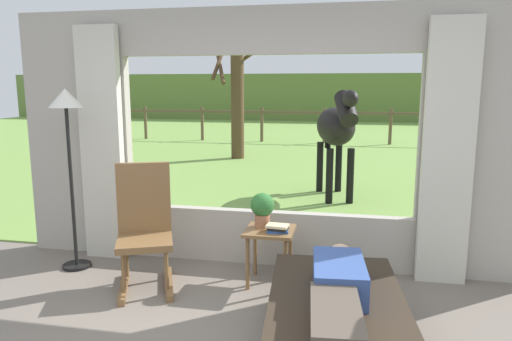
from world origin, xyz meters
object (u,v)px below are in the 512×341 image
(pasture_tree, at_px, (237,97))
(side_table, at_px, (270,239))
(floor_lamp_left, at_px, (67,125))
(recliner_sofa, at_px, (337,330))
(potted_plant, at_px, (262,208))
(horse, at_px, (337,128))
(book_stack, at_px, (278,228))
(reclining_person, at_px, (338,290))
(rocking_chair, at_px, (145,227))

(pasture_tree, bearing_deg, side_table, -74.25)
(side_table, distance_m, floor_lamp_left, 2.22)
(recliner_sofa, relative_size, side_table, 3.41)
(potted_plant, bearing_deg, horse, 80.84)
(book_stack, height_order, pasture_tree, pasture_tree)
(book_stack, bearing_deg, potted_plant, 142.72)
(side_table, xyz_separation_m, floor_lamp_left, (-1.98, 0.01, 1.01))
(reclining_person, xyz_separation_m, side_table, (-0.65, 1.21, -0.10))
(recliner_sofa, distance_m, reclining_person, 0.31)
(reclining_person, relative_size, rocking_chair, 1.28)
(horse, bearing_deg, potted_plant, 67.05)
(rocking_chair, xyz_separation_m, floor_lamp_left, (-0.87, 0.25, 0.89))
(reclining_person, distance_m, horse, 4.72)
(book_stack, distance_m, horse, 3.60)
(potted_plant, bearing_deg, recliner_sofa, -59.18)
(reclining_person, height_order, pasture_tree, pasture_tree)
(reclining_person, bearing_deg, potted_plant, 114.75)
(potted_plant, bearing_deg, reclining_person, -60.18)
(potted_plant, height_order, horse, horse)
(potted_plant, bearing_deg, floor_lamp_left, -178.64)
(side_table, bearing_deg, floor_lamp_left, 179.57)
(recliner_sofa, xyz_separation_m, reclining_person, (0.00, -0.05, 0.30))
(rocking_chair, distance_m, pasture_tree, 7.73)
(book_stack, relative_size, floor_lamp_left, 0.12)
(recliner_sofa, bearing_deg, reclining_person, -95.07)
(side_table, height_order, potted_plant, potted_plant)
(recliner_sofa, relative_size, floor_lamp_left, 1.00)
(rocking_chair, bearing_deg, reclining_person, -51.67)
(recliner_sofa, distance_m, horse, 4.72)
(recliner_sofa, height_order, horse, horse)
(side_table, height_order, pasture_tree, pasture_tree)
(recliner_sofa, height_order, potted_plant, potted_plant)
(recliner_sofa, height_order, rocking_chair, rocking_chair)
(reclining_person, bearing_deg, rocking_chair, 145.97)
(side_table, distance_m, horse, 3.57)
(side_table, relative_size, book_stack, 2.53)
(floor_lamp_left, distance_m, pasture_tree, 7.35)
(side_table, xyz_separation_m, horse, (0.47, 3.46, 0.73))
(rocking_chair, bearing_deg, horse, 44.21)
(reclining_person, relative_size, potted_plant, 4.49)
(rocking_chair, height_order, horse, horse)
(rocking_chair, distance_m, side_table, 1.14)
(horse, xyz_separation_m, pasture_tree, (-2.54, 3.90, 0.38))
(pasture_tree, bearing_deg, potted_plant, -74.71)
(potted_plant, relative_size, pasture_tree, 0.10)
(reclining_person, xyz_separation_m, rocking_chair, (-1.76, 0.97, 0.02))
(recliner_sofa, bearing_deg, side_table, 114.11)
(recliner_sofa, distance_m, pasture_tree, 9.05)
(reclining_person, relative_size, horse, 0.79)
(reclining_person, relative_size, pasture_tree, 0.44)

